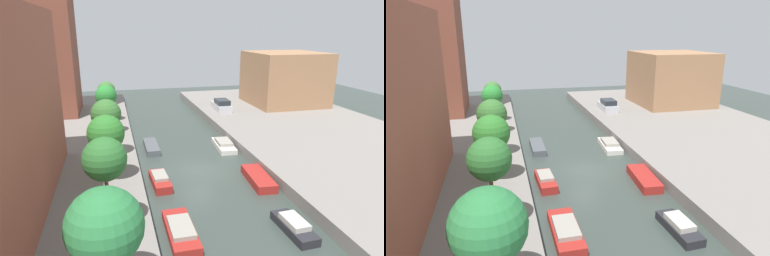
# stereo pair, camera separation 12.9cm
# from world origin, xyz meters

# --- Properties ---
(ground_plane) EXTENTS (84.00, 84.00, 0.00)m
(ground_plane) POSITION_xyz_m (0.00, 0.00, 0.00)
(ground_plane) COLOR #333D38
(quay_left) EXTENTS (20.00, 64.00, 1.00)m
(quay_left) POSITION_xyz_m (-15.00, 0.00, 0.50)
(quay_left) COLOR gray
(quay_left) RESTS_ON ground_plane
(quay_right) EXTENTS (20.00, 64.00, 1.00)m
(quay_right) POSITION_xyz_m (15.00, 0.00, 0.50)
(quay_right) COLOR gray
(quay_right) RESTS_ON ground_plane
(apartment_tower_far) EXTENTS (10.00, 8.44, 22.75)m
(apartment_tower_far) POSITION_xyz_m (-16.00, 20.75, 12.37)
(apartment_tower_far) COLOR brown
(apartment_tower_far) RESTS_ON quay_left
(low_block_right) EXTENTS (10.00, 10.02, 7.51)m
(low_block_right) POSITION_xyz_m (18.00, 18.95, 4.75)
(low_block_right) COLOR #9E704C
(low_block_right) RESTS_ON quay_right
(street_tree_0) EXTENTS (3.03, 3.03, 5.06)m
(street_tree_0) POSITION_xyz_m (-7.38, -14.09, 4.53)
(street_tree_0) COLOR brown
(street_tree_0) RESTS_ON quay_left
(street_tree_1) EXTENTS (2.33, 2.33, 5.38)m
(street_tree_1) POSITION_xyz_m (-7.38, -8.87, 5.19)
(street_tree_1) COLOR brown
(street_tree_1) RESTS_ON quay_left
(street_tree_2) EXTENTS (2.63, 2.63, 4.96)m
(street_tree_2) POSITION_xyz_m (-7.38, -2.39, 4.63)
(street_tree_2) COLOR brown
(street_tree_2) RESTS_ON quay_left
(street_tree_3) EXTENTS (2.56, 2.56, 5.05)m
(street_tree_3) POSITION_xyz_m (-7.38, 2.72, 4.75)
(street_tree_3) COLOR brown
(street_tree_3) RESTS_ON quay_left
(street_tree_4) EXTENTS (2.15, 2.15, 5.19)m
(street_tree_4) POSITION_xyz_m (-7.38, 9.28, 5.05)
(street_tree_4) COLOR brown
(street_tree_4) RESTS_ON quay_left
(street_tree_5) EXTENTS (2.01, 2.01, 4.87)m
(street_tree_5) POSITION_xyz_m (-7.38, 14.19, 4.76)
(street_tree_5) COLOR brown
(street_tree_5) RESTS_ON quay_left
(parked_car) EXTENTS (1.98, 4.50, 1.51)m
(parked_car) POSITION_xyz_m (7.74, 17.00, 1.63)
(parked_car) COLOR #B7B7BC
(parked_car) RESTS_ON quay_right
(moored_boat_left_1) EXTENTS (1.59, 4.38, 0.83)m
(moored_boat_left_1) POSITION_xyz_m (-3.41, -8.86, 0.35)
(moored_boat_left_1) COLOR maroon
(moored_boat_left_1) RESTS_ON ground_plane
(moored_boat_left_2) EXTENTS (1.41, 3.58, 0.87)m
(moored_boat_left_2) POSITION_xyz_m (-3.60, -1.93, 0.38)
(moored_boat_left_2) COLOR maroon
(moored_boat_left_2) RESTS_ON ground_plane
(moored_boat_left_3) EXTENTS (1.31, 4.32, 0.60)m
(moored_boat_left_3) POSITION_xyz_m (-3.26, 6.19, 0.30)
(moored_boat_left_3) COLOR #4C5156
(moored_boat_left_3) RESTS_ON ground_plane
(moored_boat_right_1) EXTENTS (1.41, 3.54, 0.86)m
(moored_boat_right_1) POSITION_xyz_m (3.25, -10.03, 0.36)
(moored_boat_right_1) COLOR #232328
(moored_boat_right_1) RESTS_ON ground_plane
(moored_boat_right_2) EXTENTS (1.87, 4.46, 0.66)m
(moored_boat_right_2) POSITION_xyz_m (4.04, -3.25, 0.33)
(moored_boat_right_2) COLOR maroon
(moored_boat_right_2) RESTS_ON ground_plane
(moored_boat_right_3) EXTENTS (1.93, 4.47, 0.79)m
(moored_boat_right_3) POSITION_xyz_m (3.98, 5.00, 0.33)
(moored_boat_right_3) COLOR beige
(moored_boat_right_3) RESTS_ON ground_plane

